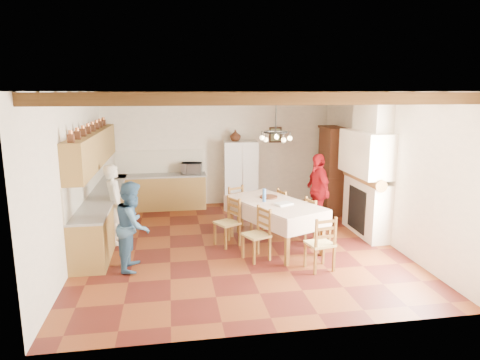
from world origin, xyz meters
name	(u,v)px	position (x,y,z in m)	size (l,w,h in m)	color
floor	(237,245)	(0.00, 0.00, -0.01)	(6.00, 6.50, 0.02)	#481711
ceiling	(237,91)	(0.00, 0.00, 3.01)	(6.00, 6.50, 0.02)	white
wall_back	(218,149)	(0.00, 3.26, 1.50)	(6.00, 0.02, 3.00)	#F4E8CD
wall_front	(280,220)	(0.00, -3.26, 1.50)	(6.00, 0.02, 3.00)	#F4E8CD
wall_left	(74,175)	(-3.01, 0.00, 1.50)	(0.02, 6.50, 3.00)	#F4E8CD
wall_right	(383,166)	(3.01, 0.00, 1.50)	(0.02, 6.50, 3.00)	#F4E8CD
ceiling_beams	(237,96)	(0.00, 0.00, 2.91)	(6.00, 6.30, 0.16)	#37210E
lower_cabinets_left	(104,215)	(-2.70, 1.05, 0.43)	(0.60, 4.30, 0.86)	olive
lower_cabinets_back	(161,193)	(-1.55, 2.95, 0.43)	(2.30, 0.60, 0.86)	olive
countertop_left	(103,194)	(-2.70, 1.05, 0.88)	(0.62, 4.30, 0.04)	slate
countertop_back	(160,176)	(-1.55, 2.95, 0.88)	(2.34, 0.62, 0.04)	slate
backsplash_left	(87,180)	(-2.98, 1.05, 1.20)	(0.03, 4.30, 0.60)	beige
backsplash_back	(160,161)	(-1.55, 3.23, 1.20)	(2.30, 0.03, 0.60)	beige
upper_cabinets	(93,149)	(-2.83, 1.05, 1.85)	(0.35, 4.20, 0.70)	olive
fireplace	(365,170)	(2.72, 0.20, 1.40)	(0.56, 1.60, 2.80)	#F1E2C8
wall_picture	(275,135)	(1.55, 3.23, 1.85)	(0.34, 0.03, 0.42)	black
refrigerator	(241,174)	(0.55, 2.95, 0.87)	(0.87, 0.71, 1.73)	white
hutch	(332,169)	(2.75, 2.10, 1.07)	(0.49, 1.18, 2.14)	#3B1E13
dining_table	(274,206)	(0.70, -0.19, 0.81)	(1.79, 2.30, 0.89)	silver
chandelier	(276,132)	(0.70, -0.19, 2.25)	(0.47, 0.47, 0.03)	black
chair_left_near	(256,234)	(0.21, -0.82, 0.48)	(0.42, 0.40, 0.96)	brown
chair_left_far	(227,222)	(-0.21, -0.01, 0.48)	(0.42, 0.40, 0.96)	brown
chair_right_near	(318,221)	(1.57, -0.25, 0.48)	(0.42, 0.40, 0.96)	brown
chair_right_far	(288,211)	(1.20, 0.57, 0.48)	(0.42, 0.40, 0.96)	brown
chair_end_near	(320,243)	(1.20, -1.43, 0.48)	(0.42, 0.40, 0.96)	brown
chair_end_far	(240,209)	(0.21, 0.91, 0.48)	(0.42, 0.40, 0.96)	brown
person_man	(115,204)	(-2.39, 0.48, 0.81)	(0.59, 0.39, 1.61)	silver
person_woman_blue	(133,225)	(-1.94, -0.85, 0.76)	(0.74, 0.58, 1.53)	#396086
person_woman_red	(318,191)	(1.95, 0.86, 0.83)	(0.98, 0.41, 1.67)	red
microwave	(192,168)	(-0.74, 2.95, 1.04)	(0.52, 0.35, 0.29)	silver
fridge_vase	(235,135)	(0.41, 2.95, 1.88)	(0.28, 0.28, 0.30)	#3B1E13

